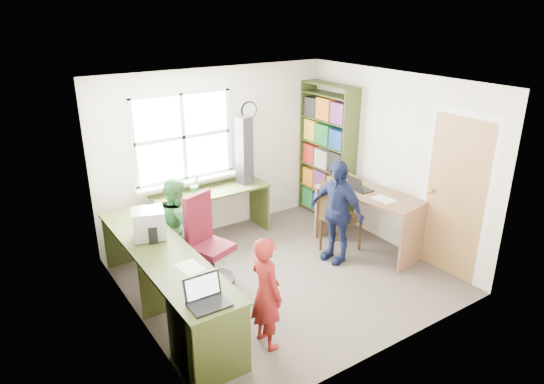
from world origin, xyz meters
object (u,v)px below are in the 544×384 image
(laptop_left, at_px, (206,297))
(person_navy, at_px, (337,211))
(cd_tower, at_px, (244,151))
(laptop_right, at_px, (359,187))
(bookshelf, at_px, (327,155))
(potted_plant, at_px, (195,185))
(person_red, at_px, (266,293))
(wooden_chair, at_px, (338,215))
(crt_monitor, at_px, (149,224))
(l_desk, at_px, (196,286))
(right_desk, at_px, (369,208))
(swivel_chair, at_px, (207,245))
(person_green, at_px, (177,225))

(laptop_left, xyz_separation_m, person_navy, (2.36, 0.99, -0.11))
(cd_tower, bearing_deg, laptop_right, -64.26)
(bookshelf, xyz_separation_m, potted_plant, (-2.14, 0.23, -0.12))
(laptop_left, bearing_deg, laptop_right, 22.65)
(cd_tower, bearing_deg, person_red, -129.13)
(wooden_chair, height_order, cd_tower, cd_tower)
(crt_monitor, bearing_deg, laptop_left, -75.07)
(l_desk, distance_m, potted_plant, 1.94)
(crt_monitor, distance_m, cd_tower, 2.06)
(right_desk, height_order, laptop_left, laptop_left)
(l_desk, relative_size, laptop_right, 9.34)
(cd_tower, distance_m, potted_plant, 0.87)
(swivel_chair, bearing_deg, cd_tower, 21.43)
(l_desk, bearing_deg, person_green, 75.35)
(laptop_left, xyz_separation_m, cd_tower, (1.84, 2.44, 0.43))
(crt_monitor, relative_size, potted_plant, 1.53)
(wooden_chair, bearing_deg, l_desk, 178.06)
(wooden_chair, xyz_separation_m, person_green, (-1.98, 0.77, 0.06))
(bookshelf, height_order, laptop_right, bookshelf)
(person_red, bearing_deg, bookshelf, -50.82)
(right_desk, xyz_separation_m, bookshelf, (0.24, 1.21, 0.40))
(crt_monitor, bearing_deg, laptop_right, 9.57)
(wooden_chair, height_order, person_red, person_red)
(l_desk, xyz_separation_m, crt_monitor, (-0.19, 0.76, 0.47))
(swivel_chair, bearing_deg, wooden_chair, -29.97)
(bookshelf, relative_size, potted_plant, 7.72)
(wooden_chair, bearing_deg, cd_tower, 105.03)
(laptop_right, bearing_deg, l_desk, 102.71)
(laptop_left, distance_m, cd_tower, 3.09)
(crt_monitor, distance_m, potted_plant, 1.38)
(l_desk, bearing_deg, potted_plant, 64.25)
(right_desk, xyz_separation_m, person_navy, (-0.59, 0.00, 0.09))
(swivel_chair, height_order, person_navy, person_navy)
(l_desk, xyz_separation_m, right_desk, (2.72, 0.26, 0.14))
(l_desk, distance_m, cd_tower, 2.48)
(bookshelf, height_order, person_navy, bookshelf)
(right_desk, bearing_deg, person_green, 148.87)
(bookshelf, relative_size, swivel_chair, 1.88)
(l_desk, relative_size, crt_monitor, 7.09)
(l_desk, height_order, person_navy, person_navy)
(laptop_left, relative_size, potted_plant, 1.29)
(wooden_chair, bearing_deg, swivel_chair, 158.16)
(person_red, bearing_deg, crt_monitor, 21.77)
(person_red, bearing_deg, l_desk, 30.53)
(crt_monitor, height_order, cd_tower, cd_tower)
(person_navy, bearing_deg, laptop_left, -76.92)
(laptop_right, relative_size, cd_tower, 0.32)
(wooden_chair, distance_m, person_navy, 0.24)
(l_desk, bearing_deg, laptop_left, -107.33)
(bookshelf, relative_size, laptop_left, 5.97)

